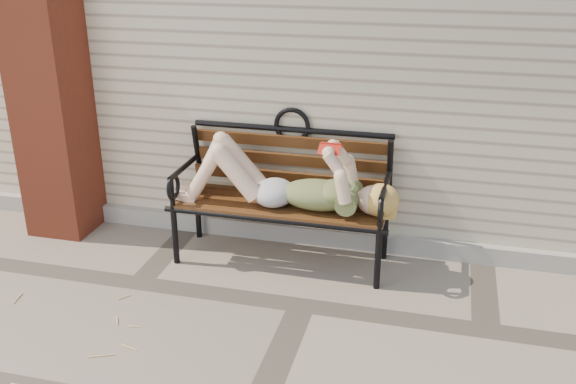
# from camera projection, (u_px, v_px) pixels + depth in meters

# --- Properties ---
(ground) EXTENTS (80.00, 80.00, 0.00)m
(ground) POSITION_uv_depth(u_px,v_px,m) (302.00, 305.00, 4.51)
(ground) COLOR gray
(ground) RESTS_ON ground
(house_wall) EXTENTS (8.00, 4.00, 3.00)m
(house_wall) POSITION_uv_depth(u_px,v_px,m) (369.00, 29.00, 6.63)
(house_wall) COLOR beige
(house_wall) RESTS_ON ground
(foundation_strip) EXTENTS (8.00, 0.10, 0.15)m
(foundation_strip) POSITION_uv_depth(u_px,v_px,m) (328.00, 237.00, 5.35)
(foundation_strip) COLOR gray
(foundation_strip) RESTS_ON ground
(brick_pillar) EXTENTS (0.50, 0.50, 2.00)m
(brick_pillar) POSITION_uv_depth(u_px,v_px,m) (54.00, 118.00, 5.33)
(brick_pillar) COLOR maroon
(brick_pillar) RESTS_ON ground
(garden_bench) EXTENTS (1.80, 0.72, 1.16)m
(garden_bench) POSITION_uv_depth(u_px,v_px,m) (284.00, 179.00, 4.98)
(garden_bench) COLOR black
(garden_bench) RESTS_ON ground
(reading_woman) EXTENTS (1.69, 0.38, 0.53)m
(reading_woman) POSITION_uv_depth(u_px,v_px,m) (281.00, 181.00, 4.84)
(reading_woman) COLOR #092E44
(reading_woman) RESTS_ON ground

